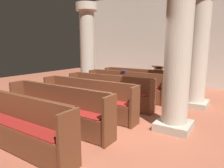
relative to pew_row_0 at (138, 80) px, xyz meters
The scene contains 14 objects.
ground_plane 3.56m from the pew_row_0, 77.64° to the right, with size 19.20×19.20×0.00m, color #AD5B42.
back_wall 3.24m from the pew_row_0, 74.03° to the left, with size 10.00×0.16×4.50m, color beige.
pew_row_0 is the anchor object (origin of this frame).
pew_row_1 1.07m from the pew_row_0, 90.00° to the right, with size 2.98×0.46×0.98m.
pew_row_2 2.15m from the pew_row_0, 90.00° to the right, with size 2.98×0.47×0.98m.
pew_row_3 3.22m from the pew_row_0, 90.00° to the right, with size 2.98×0.46×0.98m.
pew_row_4 4.29m from the pew_row_0, 90.00° to the right, with size 2.98×0.46×0.98m.
pew_row_5 5.37m from the pew_row_0, 90.00° to the right, with size 2.98×0.47×0.98m.
pillar_aisle_side 2.77m from the pew_row_0, 16.72° to the right, with size 0.91×0.91×3.67m.
pillar_far_side 2.68m from the pew_row_0, 168.22° to the right, with size 0.91×0.91×3.67m.
pillar_aisle_rear 3.95m from the pew_row_0, 51.67° to the right, with size 0.82×0.82×3.67m.
lectern 1.10m from the pew_row_0, 64.67° to the left, with size 0.48×0.45×1.08m.
hymn_book 1.01m from the pew_row_0, 100.12° to the right, with size 0.16×0.21×0.03m, color navy.
kneeler_box_blue 1.85m from the pew_row_0, 17.47° to the right, with size 0.42×0.32×0.27m, color navy.
Camera 1 is at (2.72, -3.90, 1.87)m, focal length 32.20 mm.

